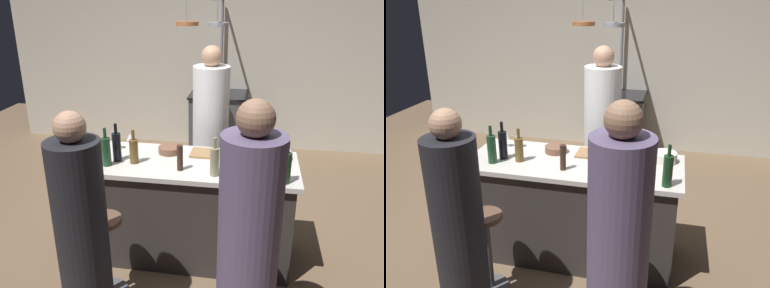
# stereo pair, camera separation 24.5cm
# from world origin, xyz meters

# --- Properties ---
(ground_plane) EXTENTS (9.00, 9.00, 0.00)m
(ground_plane) POSITION_xyz_m (0.00, 0.00, 0.00)
(ground_plane) COLOR brown
(back_wall) EXTENTS (6.40, 0.16, 2.60)m
(back_wall) POSITION_xyz_m (0.00, 2.85, 1.30)
(back_wall) COLOR beige
(back_wall) RESTS_ON ground_plane
(kitchen_island) EXTENTS (1.80, 0.72, 0.90)m
(kitchen_island) POSITION_xyz_m (0.00, 0.00, 0.45)
(kitchen_island) COLOR #332D2B
(kitchen_island) RESTS_ON ground_plane
(stove_range) EXTENTS (0.80, 0.64, 0.89)m
(stove_range) POSITION_xyz_m (0.00, 2.45, 0.45)
(stove_range) COLOR #47474C
(stove_range) RESTS_ON ground_plane
(chef) EXTENTS (0.37, 0.37, 1.75)m
(chef) POSITION_xyz_m (0.08, 0.87, 0.81)
(chef) COLOR white
(chef) RESTS_ON ground_plane
(bar_stool_left) EXTENTS (0.28, 0.28, 0.68)m
(bar_stool_left) POSITION_xyz_m (-0.53, -0.62, 0.38)
(bar_stool_left) COLOR #4C4C51
(bar_stool_left) RESTS_ON ground_plane
(guest_left) EXTENTS (0.34, 0.34, 1.59)m
(guest_left) POSITION_xyz_m (-0.53, -0.96, 0.74)
(guest_left) COLOR black
(guest_left) RESTS_ON ground_plane
(bar_stool_right) EXTENTS (0.28, 0.28, 0.68)m
(bar_stool_right) POSITION_xyz_m (0.52, -0.62, 0.38)
(bar_stool_right) COLOR #4C4C51
(bar_stool_right) RESTS_ON ground_plane
(guest_right) EXTENTS (0.36, 0.36, 1.72)m
(guest_right) POSITION_xyz_m (0.52, -1.01, 0.80)
(guest_right) COLOR #594C6B
(guest_right) RESTS_ON ground_plane
(overhead_pot_rack) EXTENTS (0.60, 1.28, 2.17)m
(overhead_pot_rack) POSITION_xyz_m (-0.07, 2.08, 1.63)
(overhead_pot_rack) COLOR gray
(overhead_pot_rack) RESTS_ON ground_plane
(cutting_board) EXTENTS (0.32, 0.22, 0.02)m
(cutting_board) POSITION_xyz_m (0.15, 0.18, 0.91)
(cutting_board) COLOR #997047
(cutting_board) RESTS_ON kitchen_island
(pepper_mill) EXTENTS (0.05, 0.05, 0.21)m
(pepper_mill) POSITION_xyz_m (-0.04, -0.18, 1.01)
(pepper_mill) COLOR #382319
(pepper_mill) RESTS_ON kitchen_island
(wine_bottle_red) EXTENTS (0.07, 0.07, 0.32)m
(wine_bottle_red) POSITION_xyz_m (0.77, -0.27, 1.03)
(wine_bottle_red) COLOR #143319
(wine_bottle_red) RESTS_ON kitchen_island
(wine_bottle_dark) EXTENTS (0.07, 0.07, 0.32)m
(wine_bottle_dark) POSITION_xyz_m (-0.60, -0.07, 1.03)
(wine_bottle_dark) COLOR black
(wine_bottle_dark) RESTS_ON kitchen_island
(wine_bottle_white) EXTENTS (0.07, 0.07, 0.31)m
(wine_bottle_white) POSITION_xyz_m (0.24, -0.23, 1.02)
(wine_bottle_white) COLOR gray
(wine_bottle_white) RESTS_ON kitchen_island
(wine_bottle_green) EXTENTS (0.07, 0.07, 0.32)m
(wine_bottle_green) POSITION_xyz_m (-0.65, -0.18, 1.03)
(wine_bottle_green) COLOR #193D23
(wine_bottle_green) RESTS_ON kitchen_island
(wine_bottle_amber) EXTENTS (0.07, 0.07, 0.29)m
(wine_bottle_amber) POSITION_xyz_m (-0.44, -0.10, 1.01)
(wine_bottle_amber) COLOR brown
(wine_bottle_amber) RESTS_ON kitchen_island
(wine_glass_near_left_guest) EXTENTS (0.07, 0.07, 0.15)m
(wine_glass_near_left_guest) POSITION_xyz_m (-0.57, 0.21, 1.01)
(wine_glass_near_left_guest) COLOR silver
(wine_glass_near_left_guest) RESTS_ON kitchen_island
(wine_glass_by_chef) EXTENTS (0.07, 0.07, 0.15)m
(wine_glass_by_chef) POSITION_xyz_m (-0.68, 0.19, 1.01)
(wine_glass_by_chef) COLOR silver
(wine_glass_by_chef) RESTS_ON kitchen_island
(mixing_bowl_ceramic) EXTENTS (0.20, 0.20, 0.08)m
(mixing_bowl_ceramic) POSITION_xyz_m (0.73, 0.18, 0.94)
(mixing_bowl_ceramic) COLOR silver
(mixing_bowl_ceramic) RESTS_ON kitchen_island
(mixing_bowl_wooden) EXTENTS (0.19, 0.19, 0.06)m
(mixing_bowl_wooden) POSITION_xyz_m (-0.20, 0.16, 0.93)
(mixing_bowl_wooden) COLOR brown
(mixing_bowl_wooden) RESTS_ON kitchen_island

